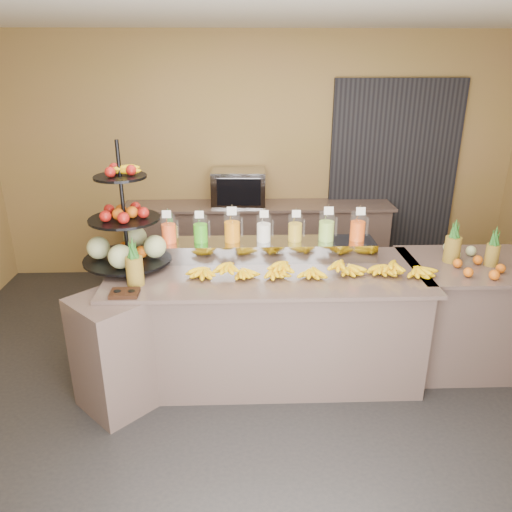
{
  "coord_description": "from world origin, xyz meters",
  "views": [
    {
      "loc": [
        -0.21,
        -3.32,
        2.48
      ],
      "look_at": [
        -0.09,
        0.3,
        1.06
      ],
      "focal_mm": 35.0,
      "sensor_mm": 36.0,
      "label": 1
    }
  ],
  "objects_px": {
    "banana_heap": "(312,267)",
    "oven_warmer": "(239,187)",
    "pitcher_tray": "(264,249)",
    "condiment_caddy": "(125,293)",
    "fruit_stand": "(133,236)",
    "right_fruit_pile": "(474,260)"
  },
  "relations": [
    {
      "from": "banana_heap",
      "to": "oven_warmer",
      "type": "relative_size",
      "value": 3.1
    },
    {
      "from": "banana_heap",
      "to": "right_fruit_pile",
      "type": "height_order",
      "value": "right_fruit_pile"
    },
    {
      "from": "condiment_caddy",
      "to": "oven_warmer",
      "type": "bearing_deg",
      "value": 70.96
    },
    {
      "from": "condiment_caddy",
      "to": "banana_heap",
      "type": "bearing_deg",
      "value": 13.04
    },
    {
      "from": "pitcher_tray",
      "to": "right_fruit_pile",
      "type": "distance_m",
      "value": 1.69
    },
    {
      "from": "fruit_stand",
      "to": "condiment_caddy",
      "type": "bearing_deg",
      "value": -91.92
    },
    {
      "from": "pitcher_tray",
      "to": "fruit_stand",
      "type": "xyz_separation_m",
      "value": [
        -1.05,
        -0.12,
        0.18
      ]
    },
    {
      "from": "banana_heap",
      "to": "right_fruit_pile",
      "type": "relative_size",
      "value": 4.62
    },
    {
      "from": "oven_warmer",
      "to": "fruit_stand",
      "type": "bearing_deg",
      "value": -112.66
    },
    {
      "from": "condiment_caddy",
      "to": "right_fruit_pile",
      "type": "relative_size",
      "value": 0.49
    },
    {
      "from": "banana_heap",
      "to": "oven_warmer",
      "type": "distance_m",
      "value": 2.12
    },
    {
      "from": "banana_heap",
      "to": "oven_warmer",
      "type": "xyz_separation_m",
      "value": [
        -0.56,
        2.04,
        0.14
      ]
    },
    {
      "from": "pitcher_tray",
      "to": "fruit_stand",
      "type": "bearing_deg",
      "value": -173.48
    },
    {
      "from": "fruit_stand",
      "to": "condiment_caddy",
      "type": "xyz_separation_m",
      "value": [
        0.03,
        -0.56,
        -0.24
      ]
    },
    {
      "from": "pitcher_tray",
      "to": "condiment_caddy",
      "type": "distance_m",
      "value": 1.23
    },
    {
      "from": "banana_heap",
      "to": "condiment_caddy",
      "type": "relative_size",
      "value": 9.35
    },
    {
      "from": "pitcher_tray",
      "to": "right_fruit_pile",
      "type": "xyz_separation_m",
      "value": [
        1.67,
        -0.27,
        -0.01
      ]
    },
    {
      "from": "banana_heap",
      "to": "fruit_stand",
      "type": "height_order",
      "value": "fruit_stand"
    },
    {
      "from": "fruit_stand",
      "to": "right_fruit_pile",
      "type": "bearing_deg",
      "value": -8.32
    },
    {
      "from": "banana_heap",
      "to": "fruit_stand",
      "type": "distance_m",
      "value": 1.44
    },
    {
      "from": "pitcher_tray",
      "to": "fruit_stand",
      "type": "height_order",
      "value": "fruit_stand"
    },
    {
      "from": "right_fruit_pile",
      "to": "banana_heap",
      "type": "bearing_deg",
      "value": -175.76
    }
  ]
}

